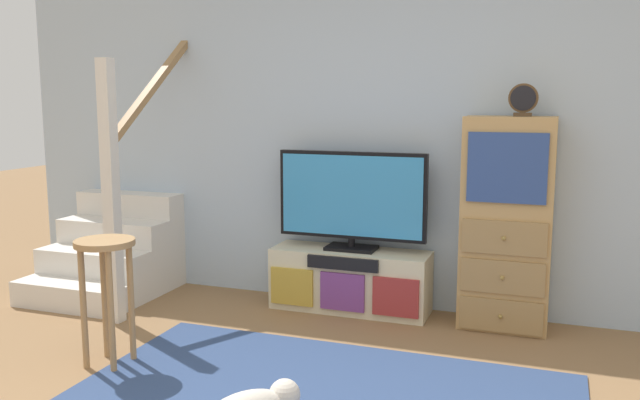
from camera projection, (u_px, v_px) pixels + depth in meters
back_wall at (402, 124)px, 4.83m from camera, size 6.40×0.12×2.70m
media_console at (350, 280)px, 4.85m from camera, size 1.15×0.38×0.45m
television at (352, 198)px, 4.78m from camera, size 1.09×0.22×0.71m
side_cabinet at (506, 224)px, 4.42m from camera, size 0.58×0.38×1.42m
desk_clock at (523, 100)px, 4.26m from camera, size 0.19×0.08×0.21m
staircase at (127, 241)px, 5.49m from camera, size 1.00×1.36×2.20m
bar_stool_near at (106, 273)px, 3.81m from camera, size 0.34×0.34×0.74m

